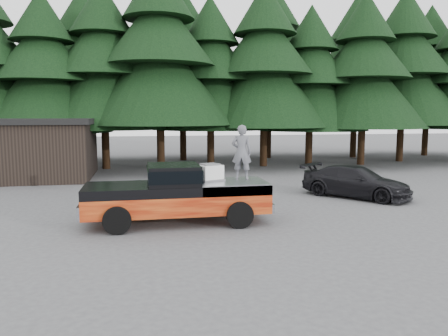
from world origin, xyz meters
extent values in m
plane|color=#454547|center=(0.00, 0.00, 0.00)|extent=(120.00, 120.00, 0.00)
cube|color=black|center=(-1.34, 0.14, 1.62)|extent=(1.66, 1.90, 0.59)
cube|color=white|center=(-0.11, 0.38, 1.58)|extent=(0.91, 0.84, 0.50)
imported|color=slate|center=(0.98, 0.49, 2.25)|extent=(0.78, 0.64, 1.84)
imported|color=black|center=(6.65, 3.22, 0.67)|extent=(4.35, 4.76, 1.34)
cube|color=black|center=(-9.00, 12.00, 1.50)|extent=(8.00, 6.00, 3.00)
cube|color=black|center=(-9.00, 12.00, 3.15)|extent=(8.40, 6.40, 0.30)
camera|label=1|loc=(-2.42, -13.73, 3.50)|focal=35.00mm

